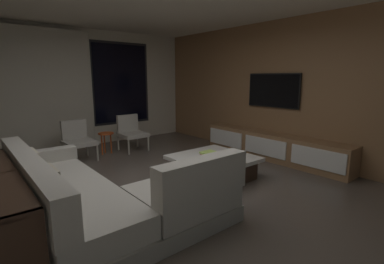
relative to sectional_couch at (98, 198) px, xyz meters
The scene contains 11 objects.
floor 0.91m from the sectional_couch, ahead, with size 9.20×9.20×0.00m, color #564C44.
back_wall_with_window 3.98m from the sectional_couch, 78.14° to the left, with size 6.60×0.30×2.70m.
media_wall 4.05m from the sectional_couch, ahead, with size 0.12×7.80×2.70m.
sectional_couch is the anchor object (origin of this frame).
coffee_table 2.00m from the sectional_couch, ahead, with size 1.16×1.16×0.36m.
book_stack_on_coffee_table 1.92m from the sectional_couch, ahead, with size 0.24×0.19×0.09m.
accent_chair_near_window 3.26m from the sectional_couch, 55.77° to the left, with size 0.54×0.56×0.78m.
accent_chair_by_curtain 2.74m from the sectional_couch, 76.20° to the left, with size 0.57×0.59×0.78m.
side_stool 2.98m from the sectional_couch, 65.20° to the left, with size 0.32×0.32×0.46m.
media_console 3.63m from the sectional_couch, ahead, with size 0.46×3.10×0.52m.
mounted_tv 3.97m from the sectional_couch, ahead, with size 0.05×1.16×0.67m.
Camera 1 is at (-1.93, -3.08, 1.62)m, focal length 26.41 mm.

